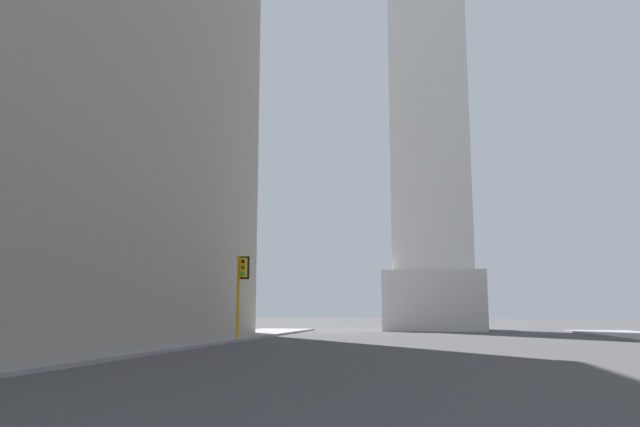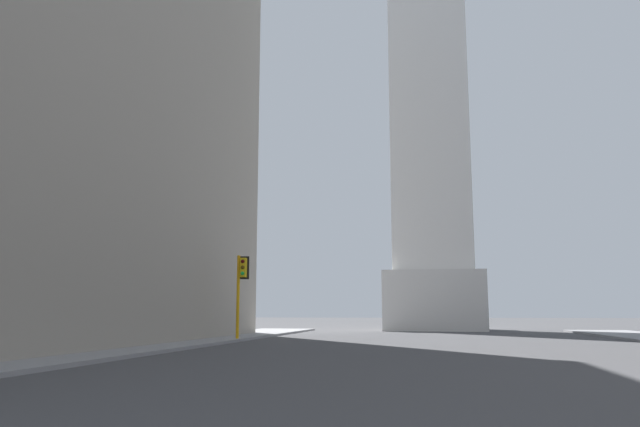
% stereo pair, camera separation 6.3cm
% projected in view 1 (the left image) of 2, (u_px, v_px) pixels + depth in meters
% --- Properties ---
extents(sidewalk_left, '(5.00, 69.99, 0.15)m').
position_uv_depth(sidewalk_left, '(81.00, 354.00, 23.30)').
color(sidewalk_left, gray).
rests_on(sidewalk_left, ground_plane).
extents(obelisk, '(8.98, 8.98, 62.93)m').
position_uv_depth(obelisk, '(426.00, 23.00, 62.10)').
color(obelisk, silver).
rests_on(obelisk, ground_plane).
extents(traffic_light_mid_left, '(0.77, 0.50, 4.86)m').
position_uv_depth(traffic_light_mid_left, '(241.00, 284.00, 35.66)').
color(traffic_light_mid_left, orange).
rests_on(traffic_light_mid_left, ground_plane).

